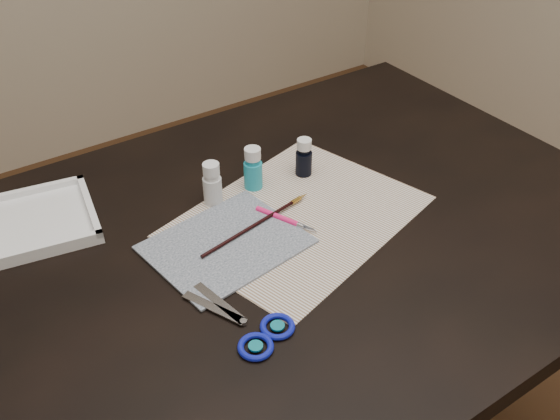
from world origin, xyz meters
TOP-DOWN VIEW (x-y plane):
  - table at (0.00, 0.00)m, footprint 1.30×0.90m
  - paper at (0.05, 0.02)m, footprint 0.50×0.43m
  - canvas at (-0.10, 0.02)m, footprint 0.27×0.23m
  - paint_bottle_white at (-0.05, 0.14)m, footprint 0.04×0.04m
  - paint_bottle_cyan at (0.04, 0.15)m, footprint 0.04×0.04m
  - paint_bottle_navy at (0.14, 0.13)m, footprint 0.03×0.03m
  - paintbrush at (-0.02, 0.03)m, footprint 0.26×0.06m
  - craft_knife at (0.03, 0.02)m, footprint 0.06×0.12m
  - scissors at (-0.18, -0.13)m, footprint 0.18×0.23m
  - palette_tray at (-0.35, 0.26)m, footprint 0.23×0.23m

SIDE VIEW (x-z plane):
  - table at x=0.00m, z-range 0.00..0.75m
  - paper at x=0.05m, z-range 0.75..0.75m
  - canvas at x=-0.10m, z-range 0.75..0.76m
  - scissors at x=-0.18m, z-range 0.75..0.76m
  - craft_knife at x=0.03m, z-range 0.75..0.76m
  - paintbrush at x=-0.02m, z-range 0.76..0.76m
  - palette_tray at x=-0.35m, z-range 0.75..0.77m
  - paint_bottle_navy at x=0.14m, z-range 0.75..0.83m
  - paint_bottle_white at x=-0.05m, z-range 0.75..0.84m
  - paint_bottle_cyan at x=0.04m, z-range 0.75..0.84m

